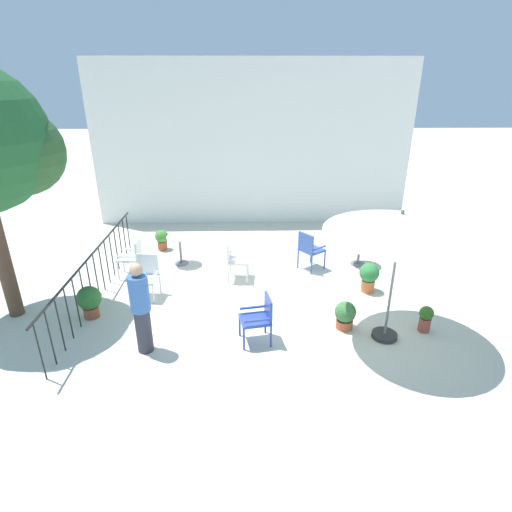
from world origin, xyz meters
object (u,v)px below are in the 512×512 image
object	(u,v)px
patio_umbrella_0	(401,224)
patio_chair_1	(309,248)
potted_plant_2	(426,318)
potted_plant_0	(89,300)
patio_chair_2	(133,255)
potted_plant_4	(162,239)
potted_plant_1	(369,276)
patio_chair_3	(147,274)
potted_plant_5	(363,236)
standing_person	(141,308)
potted_plant_3	(345,315)
patio_chair_0	(234,257)
cafe_table_0	(360,245)
cafe_table_1	(180,245)
patio_chair_4	(260,316)

from	to	relation	value
patio_umbrella_0	patio_chair_1	xyz separation A→B (m)	(-0.95, 2.81, -1.56)
potted_plant_2	potted_plant_0	bearing A→B (deg)	174.26
patio_chair_2	potted_plant_4	xyz separation A→B (m)	(0.34, 1.57, -0.21)
potted_plant_0	potted_plant_1	size ratio (longest dim) A/B	0.99
patio_chair_1	potted_plant_0	xyz separation A→B (m)	(-4.43, -2.00, -0.18)
patio_chair_3	potted_plant_5	distance (m)	5.53
potted_plant_4	standing_person	bearing A→B (deg)	-83.20
patio_chair_3	potted_plant_3	bearing A→B (deg)	-18.82
patio_umbrella_0	patio_chair_0	distance (m)	3.90
cafe_table_0	potted_plant_2	size ratio (longest dim) A/B	1.46
patio_chair_1	potted_plant_0	distance (m)	4.86
potted_plant_0	patio_chair_2	bearing A→B (deg)	77.23
cafe_table_1	potted_plant_3	bearing A→B (deg)	-40.55
patio_chair_4	potted_plant_4	bearing A→B (deg)	120.37
cafe_table_1	potted_plant_3	size ratio (longest dim) A/B	1.35
potted_plant_2	patio_chair_0	bearing A→B (deg)	148.01
patio_umbrella_0	cafe_table_1	xyz separation A→B (m)	(-4.02, 3.20, -1.61)
potted_plant_3	potted_plant_4	distance (m)	5.52
patio_chair_3	potted_plant_1	bearing A→B (deg)	0.99
cafe_table_0	patio_chair_4	world-z (taller)	patio_chair_4
patio_chair_0	potted_plant_2	distance (m)	4.08
cafe_table_1	patio_chair_2	world-z (taller)	patio_chair_2
patio_umbrella_0	potted_plant_2	distance (m)	2.00
potted_plant_5	standing_person	size ratio (longest dim) A/B	0.53
patio_chair_1	potted_plant_1	world-z (taller)	patio_chair_1
patio_chair_3	potted_plant_1	distance (m)	4.63
potted_plant_2	potted_plant_5	xyz separation A→B (m)	(-0.18, 3.68, 0.17)
potted_plant_3	potted_plant_2	bearing A→B (deg)	-5.13
patio_chair_1	patio_chair_0	bearing A→B (deg)	-165.10
patio_umbrella_0	patio_chair_1	size ratio (longest dim) A/B	2.59
patio_chair_3	potted_plant_1	size ratio (longest dim) A/B	1.38
patio_chair_1	potted_plant_1	xyz separation A→B (m)	(1.11, -1.11, -0.18)
potted_plant_0	standing_person	size ratio (longest dim) A/B	0.40
patio_umbrella_0	patio_chair_2	size ratio (longest dim) A/B	2.75
potted_plant_4	patio_chair_3	bearing A→B (deg)	-86.09
patio_chair_4	patio_chair_1	bearing A→B (deg)	66.31
patio_umbrella_0	patio_chair_4	xyz separation A→B (m)	(-2.20, -0.04, -1.61)
cafe_table_1	patio_chair_3	distance (m)	1.65
potted_plant_1	standing_person	bearing A→B (deg)	-155.32
patio_umbrella_0	patio_chair_0	xyz separation A→B (m)	(-2.68, 2.34, -1.58)
cafe_table_0	patio_chair_4	bearing A→B (deg)	-128.84
patio_chair_4	patio_umbrella_0	bearing A→B (deg)	1.12
patio_chair_0	patio_chair_1	bearing A→B (deg)	14.90
patio_chair_3	patio_chair_4	xyz separation A→B (m)	(2.27, -1.66, -0.01)
cafe_table_1	patio_chair_0	size ratio (longest dim) A/B	0.79
potted_plant_1	potted_plant_4	xyz separation A→B (m)	(-4.80, 2.42, -0.06)
patio_chair_3	potted_plant_3	world-z (taller)	patio_chair_3
cafe_table_0	patio_chair_4	size ratio (longest dim) A/B	0.85
patio_chair_0	potted_plant_1	xyz separation A→B (m)	(2.84, -0.65, -0.16)
patio_chair_3	potted_plant_4	xyz separation A→B (m)	(-0.17, 2.50, -0.19)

